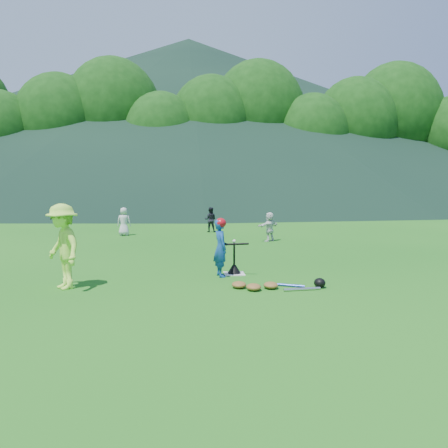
% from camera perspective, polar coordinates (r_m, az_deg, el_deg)
% --- Properties ---
extents(ground, '(120.00, 120.00, 0.00)m').
position_cam_1_polar(ground, '(9.75, 1.34, -6.56)').
color(ground, '#195D15').
rests_on(ground, ground).
extents(home_plate, '(0.45, 0.45, 0.02)m').
position_cam_1_polar(home_plate, '(9.75, 1.34, -6.50)').
color(home_plate, silver).
rests_on(home_plate, ground).
extents(baseball, '(0.08, 0.08, 0.08)m').
position_cam_1_polar(baseball, '(9.63, 1.34, -2.25)').
color(baseball, white).
rests_on(baseball, batting_tee).
extents(batter_child, '(0.39, 0.50, 1.24)m').
position_cam_1_polar(batter_child, '(9.40, -0.45, -3.15)').
color(batter_child, navy).
rests_on(batter_child, ground).
extents(adult_coach, '(1.11, 1.20, 1.62)m').
position_cam_1_polar(adult_coach, '(8.81, -20.31, -2.77)').
color(adult_coach, '#B3F447').
rests_on(adult_coach, ground).
extents(fielder_a, '(0.57, 0.40, 1.11)m').
position_cam_1_polar(fielder_a, '(17.60, -12.95, 0.32)').
color(fielder_a, silver).
rests_on(fielder_a, ground).
extents(fielder_b, '(0.58, 0.50, 1.05)m').
position_cam_1_polar(fielder_b, '(18.49, -1.79, 0.58)').
color(fielder_b, black).
rests_on(fielder_b, ground).
extents(fielder_d, '(0.96, 0.80, 1.03)m').
position_cam_1_polar(fielder_d, '(15.48, 5.97, -0.35)').
color(fielder_d, silver).
rests_on(fielder_d, ground).
extents(batting_tee, '(0.30, 0.30, 0.68)m').
position_cam_1_polar(batting_tee, '(9.72, 1.34, -5.81)').
color(batting_tee, black).
rests_on(batting_tee, home_plate).
extents(batter_gear, '(0.73, 0.26, 0.60)m').
position_cam_1_polar(batter_gear, '(9.34, -0.30, -0.09)').
color(batter_gear, '#B00B17').
rests_on(batter_gear, ground).
extents(equipment_pile, '(1.80, 0.58, 0.19)m').
position_cam_1_polar(equipment_pile, '(8.44, 6.16, -7.95)').
color(equipment_pile, olive).
rests_on(equipment_pile, ground).
extents(outfield_fence, '(70.07, 0.08, 1.33)m').
position_cam_1_polar(outfield_fence, '(37.53, -3.52, 3.07)').
color(outfield_fence, gray).
rests_on(outfield_fence, ground).
extents(tree_line, '(70.04, 11.40, 14.82)m').
position_cam_1_polar(tree_line, '(43.79, -3.53, 13.20)').
color(tree_line, '#382314').
rests_on(tree_line, ground).
extents(distant_hills, '(155.00, 140.00, 32.00)m').
position_cam_1_polar(distant_hills, '(92.46, -9.43, 13.03)').
color(distant_hills, black).
rests_on(distant_hills, ground).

